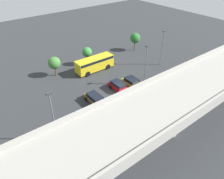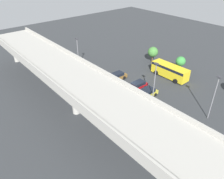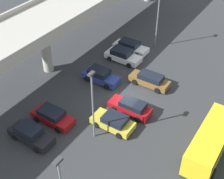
{
  "view_description": "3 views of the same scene",
  "coord_description": "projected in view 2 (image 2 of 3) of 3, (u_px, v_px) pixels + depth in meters",
  "views": [
    {
      "loc": [
        19.46,
        23.23,
        21.37
      ],
      "look_at": [
        1.95,
        0.85,
        2.56
      ],
      "focal_mm": 35.0,
      "sensor_mm": 36.0,
      "label": 1
    },
    {
      "loc": [
        -25.48,
        25.38,
        21.76
      ],
      "look_at": [
        0.27,
        3.64,
        1.19
      ],
      "focal_mm": 35.0,
      "sensor_mm": 36.0,
      "label": 2
    },
    {
      "loc": [
        -23.03,
        -12.96,
        22.47
      ],
      "look_at": [
        -1.48,
        0.94,
        2.28
      ],
      "focal_mm": 50.0,
      "sensor_mm": 36.0,
      "label": 3
    }
  ],
  "objects": [
    {
      "name": "lamp_post_by_overpass",
      "position": [
        214.0,
        95.0,
        32.11
      ],
      "size": [
        0.7,
        0.35,
        7.4
      ],
      "color": "slate",
      "rests_on": "ground_plane"
    },
    {
      "name": "highway_overpass",
      "position": [
        73.0,
        78.0,
        32.31
      ],
      "size": [
        54.71,
        7.45,
        7.6
      ],
      "color": "#9E9B93",
      "rests_on": "ground_plane"
    },
    {
      "name": "tree_front_right",
      "position": [
        181.0,
        61.0,
        46.14
      ],
      "size": [
        2.06,
        2.06,
        3.87
      ],
      "color": "brown",
      "rests_on": "ground_plane"
    },
    {
      "name": "tree_front_far_right",
      "position": [
        153.0,
        52.0,
        51.01
      ],
      "size": [
        2.39,
        2.39,
        3.89
      ],
      "color": "brown",
      "rests_on": "ground_plane"
    },
    {
      "name": "lamp_post_mid_lot",
      "position": [
        155.0,
        81.0,
        35.6
      ],
      "size": [
        0.7,
        0.35,
        7.57
      ],
      "color": "slate",
      "rests_on": "ground_plane"
    },
    {
      "name": "parked_car_4",
      "position": [
        103.0,
        90.0,
        40.07
      ],
      "size": [
        2.11,
        4.54,
        1.63
      ],
      "rotation": [
        0.0,
        0.0,
        -1.57
      ],
      "color": "navy",
      "rests_on": "ground_plane"
    },
    {
      "name": "lamp_post_near_aisle",
      "position": [
        78.0,
        52.0,
        46.32
      ],
      "size": [
        0.7,
        0.35,
        7.45
      ],
      "color": "slate",
      "rests_on": "ground_plane"
    },
    {
      "name": "parked_car_3",
      "position": [
        137.0,
        86.0,
        41.42
      ],
      "size": [
        1.98,
        4.6,
        1.52
      ],
      "rotation": [
        0.0,
        0.0,
        1.57
      ],
      "color": "maroon",
      "rests_on": "ground_plane"
    },
    {
      "name": "ground_plane",
      "position": [
        127.0,
        89.0,
        41.93
      ],
      "size": [
        114.62,
        114.62,
        0.0
      ],
      "primitive_type": "plane",
      "color": "#2D3033"
    },
    {
      "name": "parked_car_5",
      "position": [
        116.0,
        77.0,
        44.64
      ],
      "size": [
        1.98,
        4.8,
        1.52
      ],
      "rotation": [
        0.0,
        0.0,
        1.57
      ],
      "color": "brown",
      "rests_on": "ground_plane"
    },
    {
      "name": "parked_car_7",
      "position": [
        78.0,
        76.0,
        45.03
      ],
      "size": [
        2.08,
        4.88,
        1.46
      ],
      "rotation": [
        0.0,
        0.0,
        -1.57
      ],
      "color": "silver",
      "rests_on": "ground_plane"
    },
    {
      "name": "shuttle_bus",
      "position": [
        170.0,
        70.0,
        45.25
      ],
      "size": [
        7.96,
        2.75,
        2.67
      ],
      "color": "gold",
      "rests_on": "ground_plane"
    },
    {
      "name": "parked_car_1",
      "position": [
        135.0,
        112.0,
        34.53
      ],
      "size": [
        2.08,
        4.52,
        1.45
      ],
      "rotation": [
        0.0,
        0.0,
        -1.57
      ],
      "color": "maroon",
      "rests_on": "ground_plane"
    },
    {
      "name": "parked_car_6",
      "position": [
        86.0,
        80.0,
        43.48
      ],
      "size": [
        2.2,
        4.77,
        1.64
      ],
      "rotation": [
        0.0,
        0.0,
        -1.57
      ],
      "color": "silver",
      "rests_on": "ground_plane"
    },
    {
      "name": "parked_car_2",
      "position": [
        147.0,
        93.0,
        39.41
      ],
      "size": [
        2.21,
        4.35,
        1.45
      ],
      "rotation": [
        0.0,
        0.0,
        1.57
      ],
      "color": "gold",
      "rests_on": "ground_plane"
    },
    {
      "name": "parked_car_0",
      "position": [
        150.0,
        122.0,
        32.48
      ],
      "size": [
        2.03,
        4.65,
        1.61
      ],
      "rotation": [
        0.0,
        0.0,
        -1.57
      ],
      "color": "black",
      "rests_on": "ground_plane"
    }
  ]
}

